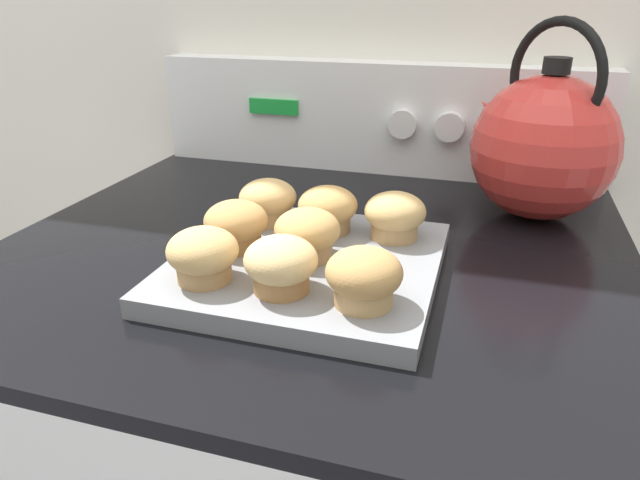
% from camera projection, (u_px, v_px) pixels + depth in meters
% --- Properties ---
extents(control_panel, '(0.74, 0.07, 0.18)m').
position_uv_depth(control_panel, '(375.00, 117.00, 0.96)').
color(control_panel, white).
rests_on(control_panel, stove_range).
extents(muffin_pan, '(0.28, 0.28, 0.02)m').
position_uv_depth(muffin_pan, '(307.00, 266.00, 0.62)').
color(muffin_pan, slate).
rests_on(muffin_pan, stove_range).
extents(muffin_r0_c0, '(0.07, 0.07, 0.05)m').
position_uv_depth(muffin_r0_c0, '(203.00, 255.00, 0.56)').
color(muffin_r0_c0, '#A37A4C').
rests_on(muffin_r0_c0, muffin_pan).
extents(muffin_r0_c1, '(0.07, 0.07, 0.05)m').
position_uv_depth(muffin_r0_c1, '(281.00, 264.00, 0.54)').
color(muffin_r0_c1, olive).
rests_on(muffin_r0_c1, muffin_pan).
extents(muffin_r0_c2, '(0.07, 0.07, 0.05)m').
position_uv_depth(muffin_r0_c2, '(364.00, 277.00, 0.52)').
color(muffin_r0_c2, tan).
rests_on(muffin_r0_c2, muffin_pan).
extents(muffin_r1_c0, '(0.07, 0.07, 0.05)m').
position_uv_depth(muffin_r1_c0, '(236.00, 225.00, 0.63)').
color(muffin_r1_c0, olive).
rests_on(muffin_r1_c0, muffin_pan).
extents(muffin_r1_c1, '(0.07, 0.07, 0.05)m').
position_uv_depth(muffin_r1_c1, '(307.00, 234.00, 0.61)').
color(muffin_r1_c1, '#A37A4C').
rests_on(muffin_r1_c1, muffin_pan).
extents(muffin_r2_c0, '(0.07, 0.07, 0.05)m').
position_uv_depth(muffin_r2_c0, '(268.00, 201.00, 0.70)').
color(muffin_r2_c0, tan).
rests_on(muffin_r2_c0, muffin_pan).
extents(muffin_r2_c1, '(0.07, 0.07, 0.05)m').
position_uv_depth(muffin_r2_c1, '(328.00, 209.00, 0.68)').
color(muffin_r2_c1, '#A37A4C').
rests_on(muffin_r2_c1, muffin_pan).
extents(muffin_r2_c2, '(0.07, 0.07, 0.05)m').
position_uv_depth(muffin_r2_c2, '(395.00, 215.00, 0.66)').
color(muffin_r2_c2, tan).
rests_on(muffin_r2_c2, muffin_pan).
extents(tea_kettle, '(0.21, 0.20, 0.26)m').
position_uv_depth(tea_kettle, '(543.00, 145.00, 0.75)').
color(tea_kettle, red).
rests_on(tea_kettle, stove_range).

